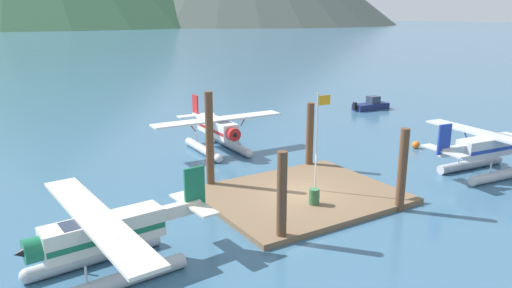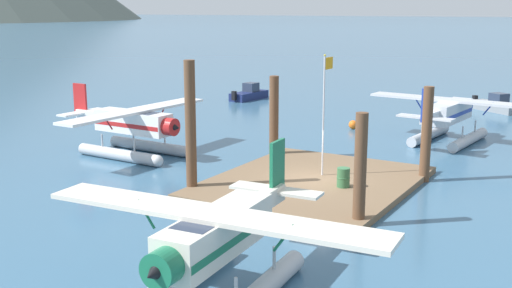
# 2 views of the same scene
# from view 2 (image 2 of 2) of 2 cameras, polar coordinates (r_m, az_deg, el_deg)

# --- Properties ---
(ground_plane) EXTENTS (1200.00, 1200.00, 0.00)m
(ground_plane) POSITION_cam_2_polar(r_m,az_deg,el_deg) (29.59, 5.19, -3.81)
(ground_plane) COLOR #38607F
(dock_platform) EXTENTS (10.73, 8.70, 0.30)m
(dock_platform) POSITION_cam_2_polar(r_m,az_deg,el_deg) (29.55, 5.19, -3.53)
(dock_platform) COLOR brown
(dock_platform) RESTS_ON ground
(piling_near_left) EXTENTS (0.47, 0.47, 4.40)m
(piling_near_left) POSITION_cam_2_polar(r_m,az_deg,el_deg) (23.89, 9.48, -2.38)
(piling_near_left) COLOR brown
(piling_near_left) RESTS_ON ground
(piling_near_right) EXTENTS (0.49, 0.49, 4.60)m
(piling_near_right) POSITION_cam_2_polar(r_m,az_deg,el_deg) (30.77, 15.27, 0.83)
(piling_near_right) COLOR brown
(piling_near_right) RESTS_ON ground
(piling_far_left) EXTENTS (0.49, 0.49, 5.98)m
(piling_far_left) POSITION_cam_2_polar(r_m,az_deg,el_deg) (27.92, -5.98, 1.51)
(piling_far_left) COLOR brown
(piling_far_left) RESTS_ON ground
(piling_far_right) EXTENTS (0.51, 0.51, 4.59)m
(piling_far_right) POSITION_cam_2_polar(r_m,az_deg,el_deg) (34.33, 1.65, 2.42)
(piling_far_right) COLOR brown
(piling_far_right) RESTS_ON ground
(flagpole) EXTENTS (0.95, 0.10, 5.79)m
(flagpole) POSITION_cam_2_polar(r_m,az_deg,el_deg) (29.74, 6.31, 3.98)
(flagpole) COLOR silver
(flagpole) RESTS_ON dock_platform
(fuel_drum) EXTENTS (0.62, 0.62, 0.88)m
(fuel_drum) POSITION_cam_2_polar(r_m,az_deg,el_deg) (28.37, 7.97, -3.04)
(fuel_drum) COLOR #33663D
(fuel_drum) RESTS_ON dock_platform
(mooring_buoy) EXTENTS (0.61, 0.61, 0.61)m
(mooring_buoy) POSITION_cam_2_polar(r_m,az_deg,el_deg) (43.66, 8.84, 1.75)
(mooring_buoy) COLOR orange
(mooring_buoy) RESTS_ON ground
(seaplane_white_bow_centre) EXTENTS (10.43, 7.98, 3.84)m
(seaplane_white_bow_centre) POSITION_cam_2_polar(r_m,az_deg,el_deg) (35.69, -11.08, 1.40)
(seaplane_white_bow_centre) COLOR #B7BABF
(seaplane_white_bow_centre) RESTS_ON ground
(seaplane_silver_stbd_aft) EXTENTS (7.96, 10.49, 3.84)m
(seaplane_silver_stbd_aft) POSITION_cam_2_polar(r_m,az_deg,el_deg) (40.44, 17.24, 2.34)
(seaplane_silver_stbd_aft) COLOR #B7BABF
(seaplane_silver_stbd_aft) RESTS_ON ground
(seaplane_cream_port_aft) EXTENTS (7.97, 10.48, 3.84)m
(seaplane_cream_port_aft) POSITION_cam_2_polar(r_m,az_deg,el_deg) (17.99, -3.65, -9.27)
(seaplane_cream_port_aft) COLOR #B7BABF
(seaplane_cream_port_aft) RESTS_ON ground
(boat_grey_open_se) EXTENTS (3.60, 4.32, 1.50)m
(boat_grey_open_se) POSITION_cam_2_polar(r_m,az_deg,el_deg) (54.17, 21.10, 3.31)
(boat_grey_open_se) COLOR gray
(boat_grey_open_se) RESTS_ON ground
(boat_navy_open_east) EXTENTS (4.89, 1.80, 1.50)m
(boat_navy_open_east) POSITION_cam_2_polar(r_m,az_deg,el_deg) (57.38, -0.56, 4.59)
(boat_navy_open_east) COLOR navy
(boat_navy_open_east) RESTS_ON ground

